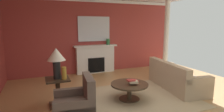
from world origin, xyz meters
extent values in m
plane|color=tan|center=(0.00, 0.00, 0.00)|extent=(8.64, 8.64, 0.00)
cube|color=#9E3833|center=(0.00, 3.10, 1.52)|extent=(7.25, 0.12, 3.03)
cube|color=white|center=(0.00, 3.02, 2.95)|extent=(7.25, 0.08, 0.12)
cube|color=tan|center=(-0.02, -0.16, 0.01)|extent=(3.51, 2.53, 0.01)
cube|color=white|center=(-0.02, 2.90, 0.55)|extent=(1.60, 0.25, 1.11)
cube|color=black|center=(-0.02, 2.88, 0.35)|extent=(0.70, 0.26, 0.60)
cube|color=white|center=(-0.02, 2.87, 1.14)|extent=(1.80, 0.35, 0.06)
cube|color=silver|center=(-0.02, 3.01, 1.82)|extent=(1.35, 0.04, 1.01)
cube|color=tan|center=(1.81, 0.09, 0.23)|extent=(1.18, 2.20, 0.45)
cube|color=tan|center=(1.46, 0.14, 0.65)|extent=(0.49, 2.11, 0.40)
cube|color=tan|center=(1.68, -0.85, 0.31)|extent=(0.92, 0.32, 0.62)
cube|color=tan|center=(1.94, 1.03, 0.31)|extent=(0.92, 0.32, 0.62)
cube|color=brown|center=(-1.61, -0.71, 0.22)|extent=(0.89, 0.89, 0.44)
cube|color=brown|center=(-1.29, -0.75, 0.70)|extent=(0.25, 0.81, 0.51)
cube|color=brown|center=(-1.57, -0.38, 0.30)|extent=(0.81, 0.23, 0.60)
cylinder|color=#3D2D1E|center=(-0.02, -0.16, 0.43)|extent=(1.00, 1.00, 0.04)
cylinder|color=#3D2D1E|center=(-0.02, -0.16, 0.21)|extent=(0.12, 0.12, 0.41)
cylinder|color=#3D2D1E|center=(-0.02, -0.16, 0.01)|extent=(0.56, 0.56, 0.03)
cube|color=#3D2D1E|center=(-1.82, 0.19, 0.68)|extent=(0.56, 0.56, 0.04)
cube|color=#3D2D1E|center=(-1.82, 0.19, 0.33)|extent=(0.10, 0.10, 0.66)
cube|color=#3D2D1E|center=(-1.82, 0.19, 0.02)|extent=(0.45, 0.45, 0.04)
cylinder|color=black|center=(-1.82, 0.19, 0.92)|extent=(0.18, 0.18, 0.45)
cone|color=beige|center=(-1.82, 0.19, 1.30)|extent=(0.44, 0.44, 0.30)
cylinder|color=#B7892D|center=(-1.67, 0.07, 0.85)|extent=(0.11, 0.11, 0.30)
cylinder|color=#33703D|center=(0.53, 2.84, 1.29)|extent=(0.15, 0.15, 0.25)
cube|color=maroon|center=(0.15, -0.08, 0.48)|extent=(0.23, 0.21, 0.05)
cube|color=tan|center=(0.03, -0.30, 0.53)|extent=(0.27, 0.25, 0.05)
cube|color=maroon|center=(-0.03, -0.26, 0.57)|extent=(0.20, 0.18, 0.03)
cylinder|color=white|center=(2.76, 1.88, 1.52)|extent=(0.20, 0.20, 3.03)
camera|label=1|loc=(-2.22, -4.31, 2.00)|focal=29.28mm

